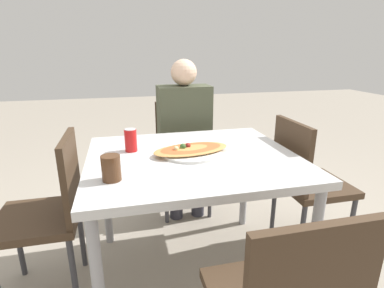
% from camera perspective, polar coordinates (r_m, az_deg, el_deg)
% --- Properties ---
extents(ground_plane, '(14.00, 14.00, 0.00)m').
position_cam_1_polar(ground_plane, '(1.96, 0.12, -22.89)').
color(ground_plane, '#9E9384').
extents(dining_table, '(1.09, 0.93, 0.74)m').
position_cam_1_polar(dining_table, '(1.61, 0.14, -4.65)').
color(dining_table, silver).
rests_on(dining_table, ground_plane).
extents(chair_far_seated, '(0.40, 0.40, 0.87)m').
position_cam_1_polar(chair_far_seated, '(2.41, -1.94, -0.99)').
color(chair_far_seated, '#3F2D1E').
rests_on(chair_far_seated, ground_plane).
extents(chair_side_left, '(0.40, 0.40, 0.87)m').
position_cam_1_polar(chair_side_left, '(1.71, -25.39, -11.01)').
color(chair_side_left, '#3F2D1E').
rests_on(chair_side_left, ground_plane).
extents(chair_side_right, '(0.40, 0.40, 0.87)m').
position_cam_1_polar(chair_side_right, '(2.01, 20.80, -6.19)').
color(chair_side_right, '#3F2D1E').
rests_on(chair_side_right, ground_plane).
extents(person_seated, '(0.39, 0.24, 1.21)m').
position_cam_1_polar(person_seated, '(2.25, -1.43, 3.06)').
color(person_seated, '#2D2D38').
rests_on(person_seated, ground_plane).
extents(pizza_main, '(0.45, 0.33, 0.06)m').
position_cam_1_polar(pizza_main, '(1.60, -0.28, -1.18)').
color(pizza_main, white).
rests_on(pizza_main, dining_table).
extents(soda_can, '(0.07, 0.07, 0.12)m').
position_cam_1_polar(soda_can, '(1.66, -11.59, 0.73)').
color(soda_can, red).
rests_on(soda_can, dining_table).
extents(drink_glass, '(0.08, 0.08, 0.11)m').
position_cam_1_polar(drink_glass, '(1.32, -15.15, -4.44)').
color(drink_glass, '#4C2D19').
rests_on(drink_glass, dining_table).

